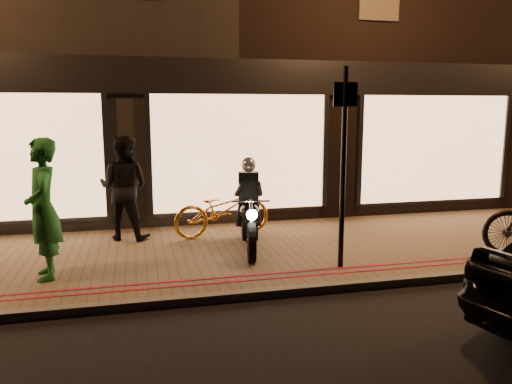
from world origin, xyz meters
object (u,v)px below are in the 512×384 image
(sign_post, at_px, (343,158))
(person_green, at_px, (43,209))
(motorcycle, at_px, (249,215))
(bicycle_gold, at_px, (222,210))

(sign_post, relative_size, person_green, 1.50)
(motorcycle, height_order, sign_post, sign_post)
(sign_post, height_order, person_green, sign_post)
(bicycle_gold, bearing_deg, motorcycle, -176.54)
(person_green, bearing_deg, sign_post, 71.23)
(sign_post, bearing_deg, bicycle_gold, 122.13)
(motorcycle, relative_size, bicycle_gold, 1.02)
(sign_post, xyz_separation_m, bicycle_gold, (-1.44, 2.29, -1.18))
(bicycle_gold, relative_size, person_green, 0.95)
(sign_post, xyz_separation_m, person_green, (-4.29, 0.53, -0.67))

